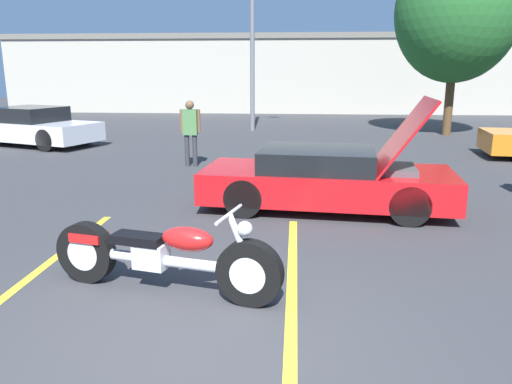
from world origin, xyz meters
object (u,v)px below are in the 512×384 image
Objects in this scene: tree_background at (457,12)px; parked_car_left_row at (34,127)px; motorcycle at (163,256)px; show_car_hood_open at (328,179)px; spectator_by_show_car at (190,128)px; light_pole at (254,29)px.

tree_background reaches higher than parked_car_left_row.
parked_car_left_row is (-14.23, -3.80, -3.86)m from tree_background.
motorcycle is at bearing -36.36° from parked_car_left_row.
tree_background is 2.62× the size of motorcycle.
show_car_hood_open is at bearing -17.83° from parked_car_left_row.
parked_car_left_row is 6.70m from spectator_by_show_car.
light_pole is at bearing 104.27° from motorcycle.
show_car_hood_open is (2.00, 3.59, 0.13)m from motorcycle.
parked_car_left_row is at bearing 151.11° from spectator_by_show_car.
light_pole is at bearing 106.69° from show_car_hood_open.
motorcycle is 12.79m from parked_car_left_row.
spectator_by_show_car reaches higher than parked_car_left_row.
light_pole is 2.68× the size of motorcycle.
spectator_by_show_car is at bearing -140.00° from tree_background.
light_pole reaches higher than tree_background.
show_car_hood_open is 11.50m from parked_car_left_row.
spectator_by_show_car is at bearing -97.19° from light_pole.
show_car_hood_open reaches higher than parked_car_left_row.
light_pole reaches higher than show_car_hood_open.
parked_car_left_row reaches higher than motorcycle.
tree_background reaches higher than motorcycle.
tree_background is (7.39, -0.79, 0.50)m from light_pole.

